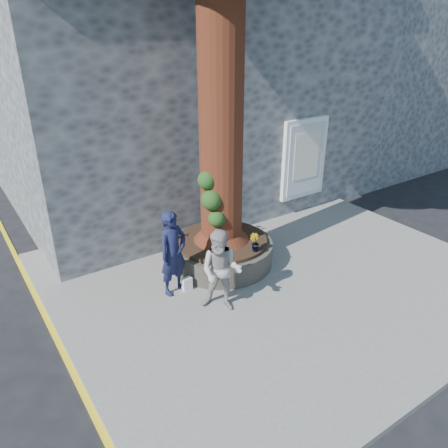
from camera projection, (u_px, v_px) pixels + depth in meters
ground at (245, 325)px, 8.18m from camera, size 120.00×120.00×0.00m
pavement at (273, 274)px, 9.66m from camera, size 9.00×8.00×0.12m
yellow_line at (65, 358)px, 7.38m from camera, size 0.10×30.00×0.01m
stone_shop at (174, 91)px, 13.47m from camera, size 10.30×8.30×6.30m
neighbour_shop at (349, 78)px, 17.59m from camera, size 6.00×8.00×6.00m
planter at (221, 251)px, 9.90m from camera, size 2.30×2.30×0.60m
man at (173, 253)px, 8.59m from camera, size 0.73×0.57×1.78m
woman at (221, 271)px, 8.11m from camera, size 1.00×1.01×1.65m
shopping_bag at (187, 284)px, 8.96m from camera, size 0.20×0.13×0.28m
plant_a at (175, 232)px, 9.70m from camera, size 0.22×0.21×0.35m
plant_b at (255, 243)px, 9.20m from camera, size 0.26×0.26×0.39m
plant_c at (210, 258)px, 8.62m from camera, size 0.22×0.22×0.36m
plant_d at (231, 211)px, 10.76m from camera, size 0.41×0.41×0.34m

